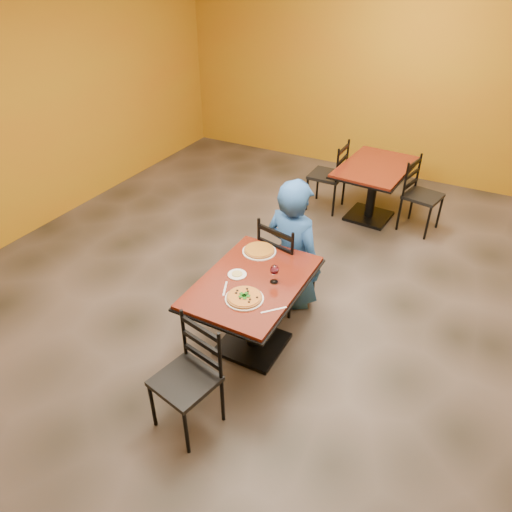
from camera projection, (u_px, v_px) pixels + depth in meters
The scene contains 18 objects.
floor at pixel (277, 314), 4.73m from camera, with size 7.00×8.00×0.01m, color black.
wall_back at pixel (400, 76), 6.84m from camera, with size 7.00×0.01×3.00m, color #A57912.
table_main at pixel (253, 298), 4.05m from camera, with size 0.83×1.23×0.75m.
table_second at pixel (374, 180), 6.09m from camera, with size 0.90×1.27×0.75m.
chair_main_near at pixel (185, 382), 3.41m from camera, with size 0.41×0.41×0.90m, color black, non-canonical shape.
chair_main_far at pixel (287, 261), 4.65m from camera, with size 0.44×0.44×0.97m, color black, non-canonical shape.
chair_second_left at pixel (327, 176), 6.38m from camera, with size 0.43×0.43×0.96m, color black, non-canonical shape.
chair_second_right at pixel (423, 197), 5.89m from camera, with size 0.42×0.42×0.92m, color black, non-canonical shape.
diner at pixel (294, 243), 4.58m from camera, with size 0.65×0.43×1.35m, color #1A4491.
plate_main at pixel (244, 299), 3.73m from camera, with size 0.31×0.31×0.01m, color white.
pizza_main at pixel (244, 297), 3.72m from camera, with size 0.28×0.28×0.02m, color maroon.
plate_far at pixel (259, 251), 4.30m from camera, with size 0.31×0.31×0.01m, color white.
pizza_far at pixel (259, 250), 4.29m from camera, with size 0.28×0.28×0.02m, color #BC8524.
side_plate at pixel (237, 275), 4.00m from camera, with size 0.16×0.16×0.01m, color white.
dip at pixel (237, 274), 3.99m from camera, with size 0.09×0.09×0.01m, color tan.
wine_glass at pixel (274, 273), 3.87m from camera, with size 0.08×0.08×0.18m, color white, non-canonical shape.
fork at pixel (225, 288), 3.84m from camera, with size 0.01×0.19×0.00m, color silver.
knife at pixel (274, 310), 3.62m from camera, with size 0.01×0.21×0.00m, color silver.
Camera 1 is at (1.52, -3.29, 3.10)m, focal length 33.10 mm.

